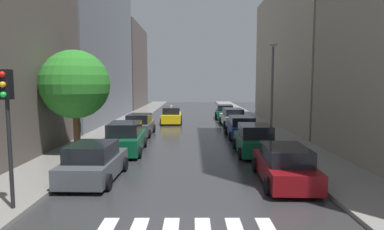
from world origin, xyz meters
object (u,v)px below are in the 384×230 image
at_px(lamp_post_right, 274,84).
at_px(parked_car_left_third, 141,125).
at_px(parked_car_right_fourth, 234,117).
at_px(pedestrian_foreground, 79,121).
at_px(parked_car_left_second, 127,138).
at_px(parked_car_left_nearest, 95,163).
at_px(traffic_light_left_corner, 9,108).
at_px(parked_car_right_third, 242,127).
at_px(parked_car_right_second, 256,140).
at_px(taxi_midroad, 173,116).
at_px(street_tree_left, 77,85).
at_px(parked_car_right_fifth, 226,112).
at_px(parked_car_right_nearest, 286,165).

bearing_deg(lamp_post_right, parked_car_left_third, 162.45).
height_order(parked_car_right_fourth, pedestrian_foreground, pedestrian_foreground).
relative_size(parked_car_left_second, parked_car_right_fourth, 0.95).
height_order(parked_car_left_nearest, traffic_light_left_corner, traffic_light_left_corner).
bearing_deg(parked_car_right_third, pedestrian_foreground, 108.94).
bearing_deg(parked_car_right_second, taxi_midroad, 23.43).
bearing_deg(street_tree_left, parked_car_right_fourth, 50.32).
distance_m(parked_car_left_nearest, parked_car_right_fifth, 24.26).
distance_m(parked_car_left_second, traffic_light_left_corner, 9.18).
bearing_deg(parked_car_right_nearest, parked_car_left_second, 55.80).
bearing_deg(parked_car_left_nearest, parked_car_right_nearest, -91.09).
height_order(street_tree_left, lamp_post_right, lamp_post_right).
height_order(parked_car_left_nearest, parked_car_left_third, parked_car_left_third).
bearing_deg(taxi_midroad, lamp_post_right, -145.74).
bearing_deg(lamp_post_right, taxi_midroad, 125.87).
xyz_separation_m(parked_car_right_nearest, parked_car_right_third, (-0.07, 11.01, 0.02)).
relative_size(parked_car_left_nearest, lamp_post_right, 0.63).
xyz_separation_m(parked_car_right_second, parked_car_right_fourth, (0.29, 12.23, -0.03)).
bearing_deg(parked_car_right_fifth, parked_car_right_third, -177.76).
height_order(parked_car_right_fourth, street_tree_left, street_tree_left).
bearing_deg(parked_car_right_fourth, lamp_post_right, -171.92).
relative_size(parked_car_left_nearest, parked_car_right_nearest, 0.89).
bearing_deg(traffic_light_left_corner, parked_car_right_second, 42.34).
distance_m(taxi_midroad, lamp_post_right, 13.12).
height_order(parked_car_right_second, lamp_post_right, lamp_post_right).
relative_size(parked_car_right_second, parked_car_right_fourth, 0.90).
height_order(taxi_midroad, street_tree_left, street_tree_left).
bearing_deg(parked_car_left_second, taxi_midroad, -10.09).
bearing_deg(parked_car_left_third, parked_car_right_fourth, -54.69).
bearing_deg(parked_car_left_second, parked_car_right_fourth, -35.48).
bearing_deg(parked_car_right_fourth, parked_car_left_third, 122.93).
relative_size(parked_car_left_third, parked_car_right_third, 0.94).
distance_m(parked_car_right_fifth, traffic_light_left_corner, 28.08).
relative_size(parked_car_right_second, parked_car_right_third, 0.95).
relative_size(parked_car_left_nearest, parked_car_right_fourth, 0.86).
bearing_deg(parked_car_right_fourth, parked_car_right_fifth, -0.67).
bearing_deg(pedestrian_foreground, parked_car_right_fifth, -62.79).
distance_m(parked_car_left_second, parked_car_right_fifth, 19.25).
bearing_deg(parked_car_right_fifth, lamp_post_right, -170.87).
relative_size(taxi_midroad, street_tree_left, 0.79).
bearing_deg(lamp_post_right, parked_car_right_fourth, 100.27).
height_order(parked_car_right_third, traffic_light_left_corner, traffic_light_left_corner).
bearing_deg(lamp_post_right, parked_car_left_nearest, -137.81).
distance_m(parked_car_left_second, street_tree_left, 4.10).
xyz_separation_m(pedestrian_foreground, street_tree_left, (0.74, -2.26, 2.33)).
xyz_separation_m(parked_car_left_nearest, parked_car_left_second, (0.23, 5.27, 0.09)).
bearing_deg(pedestrian_foreground, parked_car_right_third, -99.87).
height_order(parked_car_left_second, parked_car_right_fourth, parked_car_left_second).
bearing_deg(parked_car_left_nearest, lamp_post_right, -46.37).
distance_m(parked_car_right_third, parked_car_right_fourth, 6.51).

